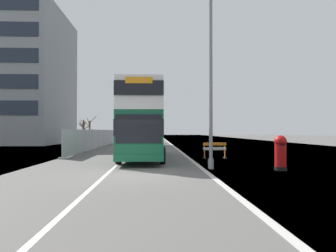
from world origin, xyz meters
TOP-DOWN VIEW (x-y plane):
  - ground at (0.65, 0.17)m, footprint 140.00×280.00m
  - double_decker_bus at (0.23, 7.95)m, footprint 2.86×11.33m
  - lamppost_foreground at (3.82, 2.04)m, footprint 0.29×0.70m
  - red_pillar_postbox at (7.07, 1.32)m, footprint 0.61×0.61m
  - roadworks_barrier at (5.15, 7.87)m, footprint 1.64×0.61m
  - construction_site_fence at (-5.19, 21.32)m, footprint 0.44×27.40m
  - car_oncoming_near at (0.84, 27.38)m, footprint 1.97×3.98m
  - car_receding_mid at (0.46, 36.01)m, footprint 2.00×4.03m
  - bare_tree_far_verge_near at (-11.99, 44.31)m, footprint 2.19×2.49m
  - bare_tree_far_verge_mid at (-11.95, 49.47)m, footprint 3.15×2.97m

SIDE VIEW (x-z plane):
  - ground at x=0.65m, z-range -0.10..0.00m
  - roadworks_barrier at x=5.15m, z-range 0.13..1.24m
  - red_pillar_postbox at x=7.07m, z-range 0.08..1.78m
  - construction_site_fence at x=-5.19m, z-range -0.04..2.04m
  - car_receding_mid at x=0.46m, z-range -0.08..2.11m
  - car_oncoming_near at x=0.84m, z-range -0.07..2.22m
  - bare_tree_far_verge_near at x=-11.99m, z-range 0.12..4.06m
  - bare_tree_far_verge_mid at x=-11.95m, z-range -0.16..4.76m
  - double_decker_bus at x=0.23m, z-range 0.15..4.94m
  - lamppost_foreground at x=3.82m, z-range -0.24..8.74m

